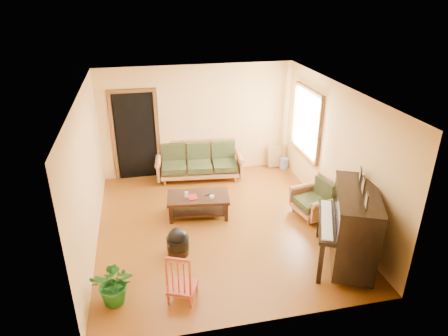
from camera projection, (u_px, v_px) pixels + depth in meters
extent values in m
plane|color=#60300C|center=(219.00, 225.00, 7.67)|extent=(5.00, 5.00, 0.00)
cube|color=black|center=(136.00, 136.00, 9.17)|extent=(1.08, 0.16, 2.05)
cube|color=white|center=(307.00, 122.00, 8.62)|extent=(0.12, 1.36, 1.46)
cube|color=#A8673D|center=(199.00, 161.00, 9.36)|extent=(2.05, 1.02, 0.85)
cube|color=black|center=(198.00, 205.00, 7.91)|extent=(1.27, 0.80, 0.44)
cube|color=#A8673D|center=(313.00, 198.00, 7.83)|extent=(0.89, 0.92, 0.78)
cube|color=black|center=(353.00, 228.00, 6.38)|extent=(1.41, 1.71, 1.31)
cylinder|color=black|center=(178.00, 245.00, 6.78)|extent=(0.40, 0.40, 0.37)
cube|color=maroon|center=(182.00, 275.00, 5.71)|extent=(0.52, 0.54, 0.84)
cube|color=gold|center=(276.00, 156.00, 9.99)|extent=(0.45, 0.12, 0.59)
cylinder|color=#3746A5|center=(284.00, 163.00, 9.98)|extent=(0.25, 0.25, 0.26)
imported|color=#19591B|center=(115.00, 283.00, 5.67)|extent=(0.70, 0.64, 0.68)
imported|color=maroon|center=(188.00, 198.00, 7.72)|extent=(0.18, 0.23, 0.02)
cylinder|color=silver|center=(186.00, 194.00, 7.75)|extent=(0.07, 0.07, 0.11)
cylinder|color=white|center=(212.00, 197.00, 7.72)|extent=(0.09, 0.09, 0.06)
cube|color=black|center=(208.00, 195.00, 7.84)|extent=(0.14, 0.08, 0.01)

